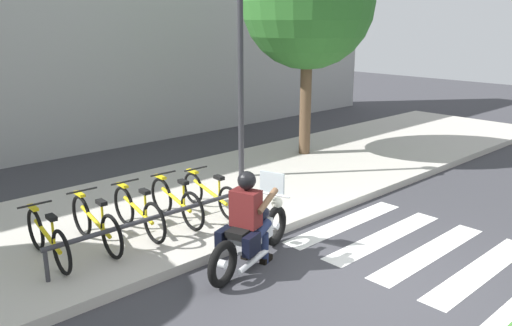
{
  "coord_description": "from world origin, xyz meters",
  "views": [
    {
      "loc": [
        -5.4,
        -3.47,
        3.44
      ],
      "look_at": [
        0.6,
        2.97,
        0.99
      ],
      "focal_mm": 36.1,
      "sensor_mm": 36.0,
      "label": 1
    }
  ],
  "objects_px": {
    "bicycle_1": "(96,224)",
    "bike_rack": "(157,219)",
    "bicycle_4": "(210,194)",
    "motorcycle": "(252,234)",
    "rider": "(249,212)",
    "street_lamp": "(241,62)",
    "bicycle_2": "(138,212)",
    "bicycle_3": "(176,202)",
    "bicycle_0": "(48,238)",
    "tree_near_rack": "(308,3)"
  },
  "relations": [
    {
      "from": "bicycle_3",
      "to": "rider",
      "type": "bearing_deg",
      "value": -89.35
    },
    {
      "from": "bicycle_4",
      "to": "rider",
      "type": "bearing_deg",
      "value": -111.33
    },
    {
      "from": "bicycle_2",
      "to": "street_lamp",
      "type": "distance_m",
      "value": 4.08
    },
    {
      "from": "bicycle_3",
      "to": "bicycle_4",
      "type": "bearing_deg",
      "value": 0.15
    },
    {
      "from": "motorcycle",
      "to": "street_lamp",
      "type": "xyz_separation_m",
      "value": [
        2.46,
        3.02,
        2.15
      ]
    },
    {
      "from": "motorcycle",
      "to": "bicycle_4",
      "type": "xyz_separation_m",
      "value": [
        0.62,
        1.77,
        0.02
      ]
    },
    {
      "from": "rider",
      "to": "bike_rack",
      "type": "relative_size",
      "value": 0.41
    },
    {
      "from": "bicycle_3",
      "to": "bicycle_0",
      "type": "bearing_deg",
      "value": 179.98
    },
    {
      "from": "bicycle_0",
      "to": "bicycle_3",
      "type": "bearing_deg",
      "value": -0.02
    },
    {
      "from": "motorcycle",
      "to": "bicycle_2",
      "type": "relative_size",
      "value": 1.27
    },
    {
      "from": "rider",
      "to": "street_lamp",
      "type": "distance_m",
      "value": 4.34
    },
    {
      "from": "bicycle_1",
      "to": "bicycle_3",
      "type": "height_order",
      "value": "bicycle_1"
    },
    {
      "from": "bicycle_1",
      "to": "bicycle_4",
      "type": "xyz_separation_m",
      "value": [
        2.15,
        0.0,
        -0.03
      ]
    },
    {
      "from": "bicycle_2",
      "to": "tree_near_rack",
      "type": "relative_size",
      "value": 0.3
    },
    {
      "from": "bicycle_3",
      "to": "bicycle_4",
      "type": "height_order",
      "value": "bicycle_3"
    },
    {
      "from": "bicycle_0",
      "to": "street_lamp",
      "type": "relative_size",
      "value": 0.38
    },
    {
      "from": "bicycle_2",
      "to": "street_lamp",
      "type": "height_order",
      "value": "street_lamp"
    },
    {
      "from": "bicycle_0",
      "to": "rider",
      "type": "bearing_deg",
      "value": -39.41
    },
    {
      "from": "bicycle_1",
      "to": "bike_rack",
      "type": "height_order",
      "value": "bicycle_1"
    },
    {
      "from": "bicycle_2",
      "to": "bike_rack",
      "type": "bearing_deg",
      "value": -90.01
    },
    {
      "from": "motorcycle",
      "to": "bicycle_0",
      "type": "bearing_deg",
      "value": 141.86
    },
    {
      "from": "bike_rack",
      "to": "street_lamp",
      "type": "distance_m",
      "value": 4.26
    },
    {
      "from": "bicycle_4",
      "to": "bike_rack",
      "type": "bearing_deg",
      "value": -158.85
    },
    {
      "from": "bicycle_0",
      "to": "bicycle_1",
      "type": "relative_size",
      "value": 0.96
    },
    {
      "from": "bicycle_2",
      "to": "tree_near_rack",
      "type": "height_order",
      "value": "tree_near_rack"
    },
    {
      "from": "bicycle_4",
      "to": "tree_near_rack",
      "type": "height_order",
      "value": "tree_near_rack"
    },
    {
      "from": "bicycle_1",
      "to": "rider",
      "type": "bearing_deg",
      "value": -50.8
    },
    {
      "from": "bicycle_2",
      "to": "bicycle_3",
      "type": "xyz_separation_m",
      "value": [
        0.72,
        -0.0,
        -0.0
      ]
    },
    {
      "from": "bicycle_2",
      "to": "bicycle_4",
      "type": "bearing_deg",
      "value": 0.07
    },
    {
      "from": "rider",
      "to": "bicycle_1",
      "type": "relative_size",
      "value": 0.83
    },
    {
      "from": "motorcycle",
      "to": "tree_near_rack",
      "type": "xyz_separation_m",
      "value": [
        4.96,
        3.42,
        3.37
      ]
    },
    {
      "from": "bicycle_0",
      "to": "bicycle_4",
      "type": "xyz_separation_m",
      "value": [
        2.87,
        0.0,
        -0.02
      ]
    },
    {
      "from": "motorcycle",
      "to": "bicycle_1",
      "type": "relative_size",
      "value": 1.21
    },
    {
      "from": "motorcycle",
      "to": "rider",
      "type": "bearing_deg",
      "value": -164.96
    },
    {
      "from": "bicycle_4",
      "to": "motorcycle",
      "type": "bearing_deg",
      "value": -109.41
    },
    {
      "from": "rider",
      "to": "motorcycle",
      "type": "bearing_deg",
      "value": 15.04
    },
    {
      "from": "bicycle_4",
      "to": "bike_rack",
      "type": "distance_m",
      "value": 1.54
    },
    {
      "from": "bicycle_2",
      "to": "bike_rack",
      "type": "xyz_separation_m",
      "value": [
        -0.0,
        -0.55,
        0.05
      ]
    },
    {
      "from": "motorcycle",
      "to": "bicycle_2",
      "type": "bearing_deg",
      "value": 114.73
    },
    {
      "from": "bicycle_0",
      "to": "bike_rack",
      "type": "xyz_separation_m",
      "value": [
        1.43,
        -0.55,
        0.06
      ]
    },
    {
      "from": "bicycle_0",
      "to": "bicycle_2",
      "type": "xyz_separation_m",
      "value": [
        1.44,
        -0.0,
        0.01
      ]
    },
    {
      "from": "bicycle_3",
      "to": "street_lamp",
      "type": "bearing_deg",
      "value": 26.11
    },
    {
      "from": "bike_rack",
      "to": "bicycle_2",
      "type": "bearing_deg",
      "value": 89.99
    },
    {
      "from": "rider",
      "to": "street_lamp",
      "type": "bearing_deg",
      "value": 50.13
    },
    {
      "from": "motorcycle",
      "to": "rider",
      "type": "distance_m",
      "value": 0.37
    },
    {
      "from": "bicycle_0",
      "to": "bicycle_3",
      "type": "xyz_separation_m",
      "value": [
        2.15,
        -0.0,
        0.01
      ]
    },
    {
      "from": "bicycle_0",
      "to": "bike_rack",
      "type": "relative_size",
      "value": 0.48
    },
    {
      "from": "bicycle_1",
      "to": "bicycle_3",
      "type": "xyz_separation_m",
      "value": [
        1.44,
        -0.0,
        -0.01
      ]
    },
    {
      "from": "bicycle_0",
      "to": "bicycle_1",
      "type": "height_order",
      "value": "bicycle_1"
    },
    {
      "from": "bicycle_2",
      "to": "street_lamp",
      "type": "relative_size",
      "value": 0.38
    }
  ]
}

